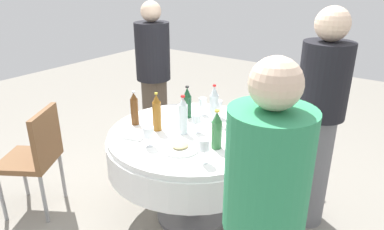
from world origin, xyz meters
TOP-DOWN VIEW (x-y plane):
  - ground_plane at (0.00, 0.00)m, footprint 10.00×10.00m
  - dining_table at (0.00, 0.00)m, footprint 1.26×1.26m
  - bottle_dark_green_front at (-0.21, -0.20)m, footprint 0.07×0.07m
  - bottle_amber_south at (0.12, -0.23)m, footprint 0.06×0.06m
  - bottle_brown_rear at (0.14, -0.44)m, footprint 0.06×0.06m
  - bottle_clear_near at (0.05, -0.04)m, footprint 0.07×0.07m
  - bottle_clear_inner at (-0.25, 0.03)m, footprint 0.07×0.07m
  - bottle_green_north at (0.11, 0.28)m, footprint 0.07×0.07m
  - wine_glass_near at (-0.02, 0.03)m, footprint 0.07×0.07m
  - wine_glass_inner at (0.31, 0.32)m, footprint 0.07×0.07m
  - wine_glass_north at (-0.33, -0.13)m, footprint 0.06×0.06m
  - wine_glass_right at (0.35, -0.11)m, footprint 0.08×0.08m
  - wine_glass_outer at (-0.35, -0.00)m, footprint 0.07×0.07m
  - plate_outer at (-0.26, 0.28)m, footprint 0.25×0.25m
  - plate_mid at (0.26, 0.09)m, footprint 0.26×0.26m
  - spoon_south at (-0.03, -0.31)m, footprint 0.08×0.17m
  - spoon_rear at (-0.00, 0.43)m, footprint 0.17×0.09m
  - folded_napkin at (0.30, -0.29)m, footprint 0.17×0.17m
  - person_front at (-0.49, 0.75)m, footprint 0.34×0.34m
  - person_south at (0.76, 0.91)m, footprint 0.34×0.34m
  - person_rear at (-0.66, -0.95)m, footprint 0.34×0.34m
  - chair_north at (-1.19, 0.16)m, footprint 0.45×0.45m
  - chair_right at (0.64, -1.04)m, footprint 0.55×0.55m

SIDE VIEW (x-z plane):
  - ground_plane at x=0.00m, z-range 0.00..0.00m
  - chair_north at x=-1.19m, z-range 0.08..0.95m
  - chair_right at x=0.64m, z-range 0.08..0.95m
  - dining_table at x=0.00m, z-range 0.22..0.96m
  - spoon_south at x=-0.03m, z-range 0.74..0.74m
  - spoon_rear at x=0.00m, z-range 0.74..0.74m
  - plate_outer at x=-0.26m, z-range 0.73..0.77m
  - plate_mid at x=0.26m, z-range 0.73..0.77m
  - folded_napkin at x=0.30m, z-range 0.74..0.76m
  - person_south at x=0.76m, z-range 0.03..1.60m
  - person_rear at x=-0.66m, z-range 0.04..1.62m
  - wine_glass_right at x=0.35m, z-range 0.77..0.91m
  - wine_glass_outer at x=-0.35m, z-range 0.77..0.91m
  - wine_glass_near at x=-0.02m, z-range 0.77..0.91m
  - wine_glass_north at x=-0.33m, z-range 0.77..0.91m
  - wine_glass_inner at x=0.31m, z-range 0.78..0.93m
  - person_front at x=-0.49m, z-range 0.04..1.68m
  - bottle_dark_green_front at x=-0.21m, z-range 0.73..0.99m
  - bottle_brown_rear at x=0.14m, z-range 0.73..1.00m
  - bottle_green_north at x=0.11m, z-range 0.73..1.00m
  - bottle_amber_south at x=0.12m, z-range 0.73..1.02m
  - bottle_clear_near at x=0.05m, z-range 0.73..1.02m
  - bottle_clear_inner at x=-0.25m, z-range 0.73..1.03m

